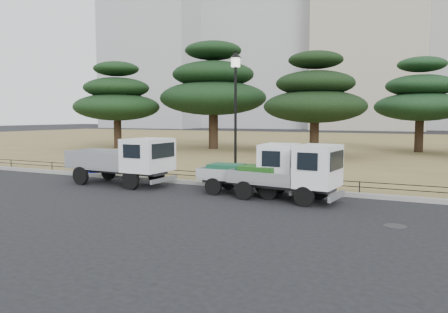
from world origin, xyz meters
The scene contains 14 objects.
ground centered at (0.00, 0.00, 0.00)m, with size 220.00×220.00×0.00m, color black.
lawn centered at (0.00, 30.60, 0.07)m, with size 120.00×56.00×0.15m, color olive.
curb centered at (0.00, 2.60, 0.08)m, with size 120.00×0.25×0.16m, color gray.
truck_large centered at (-4.22, 1.25, 1.09)m, with size 4.56×1.95×1.97m.
truck_kei_front centered at (1.53, 1.51, 0.94)m, with size 3.59×1.65×1.88m.
truck_kei_rear centered at (3.04, 0.99, 0.96)m, with size 3.82×1.94×1.93m.
street_lamp centered at (0.08, 2.90, 3.70)m, with size 0.47×0.47×5.25m.
pipe_fence centered at (0.00, 2.75, 0.44)m, with size 38.00×0.04×0.40m.
tarp_pile centered at (-7.82, 3.30, 0.55)m, with size 1.76×1.51×0.99m.
manhole centered at (6.50, -1.20, 0.01)m, with size 0.60×0.60×0.01m, color #2D2D30.
pine_west_far centered at (-16.97, 16.37, 4.35)m, with size 7.20×7.20×7.27m.
pine_west_near centered at (-9.12, 18.94, 5.19)m, with size 8.75×8.75×8.75m.
pine_center_left centered at (0.05, 15.96, 4.20)m, with size 6.90×6.90×7.01m.
pine_center_right centered at (6.32, 22.81, 4.26)m, with size 6.69×6.69×7.10m.
Camera 1 is at (7.31, -13.19, 2.87)m, focal length 35.00 mm.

